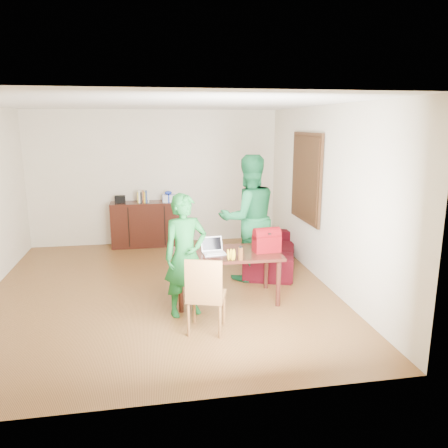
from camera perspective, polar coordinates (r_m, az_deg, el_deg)
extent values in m
cube|color=#4D3013|center=(6.69, -8.09, -8.91)|extent=(5.00, 5.50, 0.10)
cube|color=white|center=(6.22, -8.94, 15.77)|extent=(5.00, 5.50, 0.10)
cube|color=beige|center=(9.08, -9.01, 6.00)|extent=(5.00, 0.10, 2.70)
cube|color=beige|center=(3.58, -7.20, -4.73)|extent=(5.00, 0.10, 2.70)
cube|color=beige|center=(6.86, 13.35, 3.56)|extent=(0.10, 5.50, 2.70)
cube|color=#3F2614|center=(7.44, 10.68, 5.96)|extent=(0.04, 1.28, 1.48)
cube|color=#452A14|center=(7.43, 10.46, 5.96)|extent=(0.01, 1.18, 1.36)
cube|color=black|center=(8.95, -10.05, 0.00)|extent=(1.40, 0.45, 0.90)
cube|color=black|center=(8.86, -13.42, 3.15)|extent=(0.20, 0.14, 0.14)
cube|color=#ACACB5|center=(8.85, -7.27, 3.40)|extent=(0.24, 0.22, 0.14)
ellipsoid|color=#1A31AC|center=(8.84, -7.29, 4.07)|extent=(0.14, 0.14, 0.07)
cube|color=black|center=(6.06, 0.33, -3.91)|extent=(1.49, 0.86, 0.04)
cylinder|color=black|center=(5.79, -5.66, -8.41)|extent=(0.06, 0.06, 0.65)
cylinder|color=black|center=(5.99, 7.11, -7.69)|extent=(0.06, 0.06, 0.65)
cylinder|color=black|center=(6.42, -5.99, -6.24)|extent=(0.06, 0.06, 0.65)
cylinder|color=black|center=(6.60, 5.54, -5.67)|extent=(0.06, 0.06, 0.65)
cube|color=brown|center=(5.24, -2.30, -9.41)|extent=(0.53, 0.52, 0.05)
cube|color=brown|center=(4.97, -2.69, -7.41)|extent=(0.42, 0.16, 0.49)
imported|color=#145D23|center=(5.59, -5.07, -4.10)|extent=(0.66, 0.53, 1.59)
imported|color=#156133|center=(6.83, 3.22, 0.77)|extent=(1.06, 0.88, 1.98)
cube|color=white|center=(5.98, -1.29, -3.86)|extent=(0.32, 0.24, 0.02)
cube|color=black|center=(5.95, -1.30, -2.86)|extent=(0.31, 0.11, 0.19)
cylinder|color=#5D3115|center=(5.70, 2.18, -3.81)|extent=(0.07, 0.07, 0.19)
cube|color=maroon|center=(6.09, 5.59, -2.37)|extent=(0.38, 0.24, 0.27)
imported|color=#410817|center=(7.71, 6.23, -3.17)|extent=(1.42, 2.16, 0.59)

